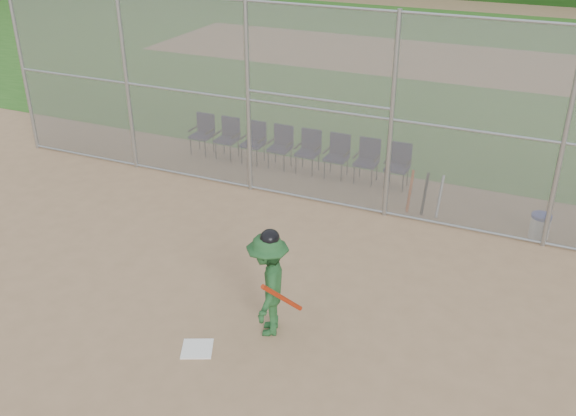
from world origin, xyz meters
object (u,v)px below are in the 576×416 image
at_px(home_plate, 197,349).
at_px(chair_0, 202,135).
at_px(batter_at_plate, 268,284).
at_px(water_cooler, 540,226).

distance_m(home_plate, chair_0, 7.51).
height_order(batter_at_plate, water_cooler, batter_at_plate).
bearing_deg(water_cooler, home_plate, -127.48).
xyz_separation_m(batter_at_plate, water_cooler, (3.40, 4.60, -0.58)).
xyz_separation_m(home_plate, water_cooler, (4.14, 5.40, 0.23)).
relative_size(batter_at_plate, water_cooler, 3.61).
xyz_separation_m(home_plate, batter_at_plate, (0.75, 0.81, 0.81)).
bearing_deg(chair_0, batter_at_plate, -51.48).
height_order(home_plate, batter_at_plate, batter_at_plate).
bearing_deg(chair_0, water_cooler, -7.72).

